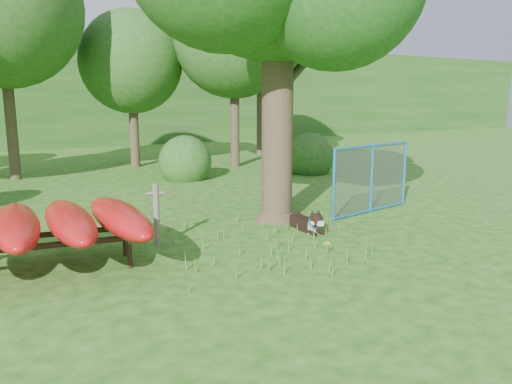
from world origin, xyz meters
TOP-DOWN VIEW (x-y plane):
  - ground at (0.00, 0.00)m, footprint 80.00×80.00m
  - wooden_post at (-1.50, 1.96)m, footprint 0.33×0.13m
  - kayak_rack at (-3.50, 1.59)m, footprint 3.16×3.37m
  - husky_dog at (1.59, 1.41)m, footprint 0.36×1.17m
  - fence_section at (3.94, 2.05)m, footprint 2.81×0.56m
  - wildflower_clump at (0.90, -0.08)m, footprint 0.11×0.10m
  - bg_tree_b at (-3.00, 12.00)m, footprint 5.20×5.20m
  - bg_tree_c at (1.50, 13.00)m, footprint 4.00×4.00m
  - bg_tree_d at (5.00, 11.00)m, footprint 4.80×4.80m
  - bg_tree_e at (8.00, 14.00)m, footprint 4.60×4.60m
  - shrub_right at (6.50, 8.00)m, footprint 1.80×1.80m
  - shrub_mid at (2.00, 9.00)m, footprint 1.80×1.80m
  - wooded_hillside at (0.00, 28.00)m, footprint 80.00×12.00m

SIDE VIEW (x-z plane):
  - ground at x=0.00m, z-range 0.00..0.00m
  - shrub_right at x=6.50m, z-range -0.90..0.90m
  - shrub_mid at x=2.00m, z-range -0.90..0.90m
  - husky_dog at x=1.59m, z-range -0.08..0.45m
  - wildflower_clump at x=0.90m, z-range 0.07..0.32m
  - wooden_post at x=-1.50m, z-range 0.03..1.23m
  - kayak_rack at x=-3.50m, z-range 0.27..1.29m
  - fence_section at x=3.94m, z-range -0.55..2.21m
  - wooded_hillside at x=0.00m, z-range 0.00..6.00m
  - bg_tree_c at x=1.50m, z-range 1.05..7.17m
  - bg_tree_d at x=5.00m, z-range 1.33..8.83m
  - bg_tree_e at x=8.00m, z-range 1.46..9.01m
  - bg_tree_b at x=-3.00m, z-range 1.50..9.72m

